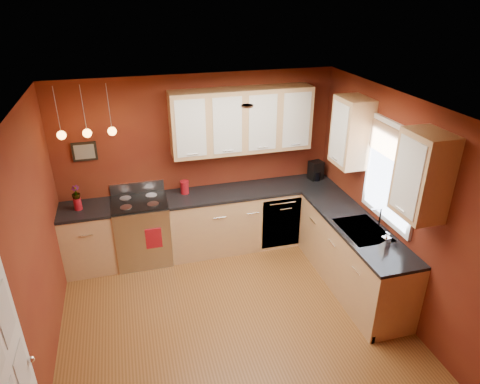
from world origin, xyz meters
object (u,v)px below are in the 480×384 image
object	(u,v)px
sink	(363,231)
soap_pump	(386,239)
gas_range	(142,230)
coffee_maker	(316,171)
red_canister	(185,187)

from	to	relation	value
sink	soap_pump	size ratio (longest dim) A/B	3.72
sink	soap_pump	xyz separation A→B (m)	(0.05, -0.40, 0.12)
soap_pump	gas_range	bearing A→B (deg)	144.51
gas_range	soap_pump	world-z (taller)	soap_pump
gas_range	coffee_maker	xyz separation A→B (m)	(2.70, 0.08, 0.59)
red_canister	coffee_maker	world-z (taller)	coffee_maker
gas_range	soap_pump	bearing A→B (deg)	-35.49
sink	coffee_maker	size ratio (longest dim) A/B	2.44
coffee_maker	soap_pump	size ratio (longest dim) A/B	1.52
red_canister	soap_pump	distance (m)	2.84
red_canister	soap_pump	world-z (taller)	red_canister
gas_range	sink	distance (m)	3.05
gas_range	sink	xyz separation A→B (m)	(2.62, -1.50, 0.43)
red_canister	coffee_maker	xyz separation A→B (m)	(2.04, -0.03, 0.03)
coffee_maker	gas_range	bearing A→B (deg)	170.19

